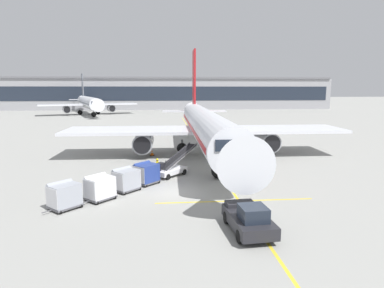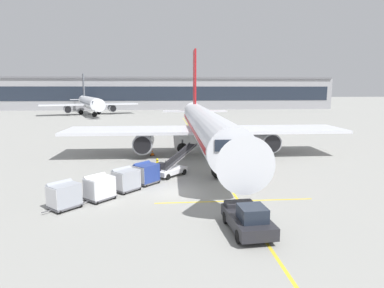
% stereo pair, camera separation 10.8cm
% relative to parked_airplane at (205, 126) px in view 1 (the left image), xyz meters
% --- Properties ---
extents(ground_plane, '(600.00, 600.00, 0.00)m').
position_rel_parked_airplane_xyz_m(ground_plane, '(-4.43, -15.24, -3.69)').
color(ground_plane, gray).
extents(parked_airplane, '(34.88, 45.07, 15.04)m').
position_rel_parked_airplane_xyz_m(parked_airplane, '(0.00, 0.00, 0.00)').
color(parked_airplane, silver).
rests_on(parked_airplane, ground).
extents(belt_loader, '(4.59, 4.81, 2.77)m').
position_rel_parked_airplane_xyz_m(belt_loader, '(-4.51, -9.82, -2.85)').
color(belt_loader, silver).
rests_on(belt_loader, ground).
extents(baggage_cart_lead, '(2.53, 2.55, 1.91)m').
position_rel_parked_airplane_xyz_m(baggage_cart_lead, '(-6.88, -12.56, -2.69)').
color(baggage_cart_lead, '#515156').
rests_on(baggage_cart_lead, ground).
extents(baggage_cart_second, '(2.53, 2.55, 1.91)m').
position_rel_parked_airplane_xyz_m(baggage_cart_second, '(-8.44, -14.47, -2.69)').
color(baggage_cart_second, '#515156').
rests_on(baggage_cart_second, ground).
extents(baggage_cart_third, '(2.53, 2.55, 1.91)m').
position_rel_parked_airplane_xyz_m(baggage_cart_third, '(-10.18, -16.55, -2.69)').
color(baggage_cart_third, '#515156').
rests_on(baggage_cart_third, ground).
extents(baggage_cart_fourth, '(2.53, 2.55, 1.91)m').
position_rel_parked_airplane_xyz_m(baggage_cart_fourth, '(-12.31, -18.22, -2.69)').
color(baggage_cart_fourth, '#515156').
rests_on(baggage_cart_fourth, ground).
extents(pushback_tug, '(2.43, 4.55, 1.83)m').
position_rel_parked_airplane_xyz_m(pushback_tug, '(-0.40, -23.15, -2.86)').
color(pushback_tug, '#232328').
rests_on(pushback_tug, ground).
extents(ground_crew_by_loader, '(0.26, 0.57, 1.74)m').
position_rel_parked_airplane_xyz_m(ground_crew_by_loader, '(-5.92, -9.95, -2.69)').
color(ground_crew_by_loader, black).
rests_on(ground_crew_by_loader, ground).
extents(ground_crew_by_carts, '(0.40, 0.50, 1.74)m').
position_rel_parked_airplane_xyz_m(ground_crew_by_carts, '(-7.24, -12.90, -2.69)').
color(ground_crew_by_carts, black).
rests_on(ground_crew_by_carts, ground).
extents(safety_cone_engine_keepout, '(0.61, 0.61, 0.70)m').
position_rel_parked_airplane_xyz_m(safety_cone_engine_keepout, '(-6.74, 0.07, -3.35)').
color(safety_cone_engine_keepout, black).
rests_on(safety_cone_engine_keepout, ground).
extents(apron_guidance_line_lead_in, '(0.20, 110.00, 0.01)m').
position_rel_parked_airplane_xyz_m(apron_guidance_line_lead_in, '(0.29, -0.81, -3.68)').
color(apron_guidance_line_lead_in, yellow).
rests_on(apron_guidance_line_lead_in, ground).
extents(apron_guidance_line_stop_bar, '(12.00, 0.20, 0.01)m').
position_rel_parked_airplane_xyz_m(apron_guidance_line_stop_bar, '(-0.01, -17.72, -3.68)').
color(apron_guidance_line_stop_bar, yellow).
rests_on(apron_guidance_line_stop_bar, ground).
extents(terminal_building, '(134.17, 21.33, 12.88)m').
position_rel_parked_airplane_xyz_m(terminal_building, '(-3.37, 100.99, 2.70)').
color(terminal_building, '#939399').
rests_on(terminal_building, ground).
extents(distant_airplane, '(30.66, 39.01, 13.71)m').
position_rel_parked_airplane_xyz_m(distant_airplane, '(-29.00, 68.80, 0.06)').
color(distant_airplane, silver).
rests_on(distant_airplane, ground).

